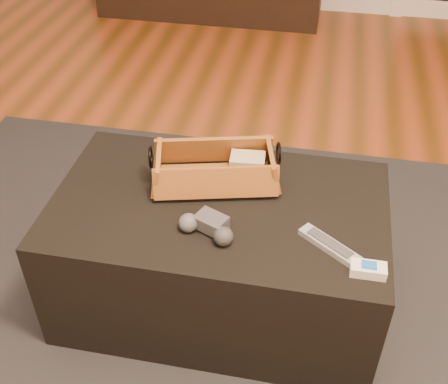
% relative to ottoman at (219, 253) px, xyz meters
% --- Properties ---
extents(floor, '(5.00, 5.50, 0.01)m').
position_rel_ottoman_xyz_m(floor, '(-0.15, 0.02, -0.23)').
color(floor, brown).
rests_on(floor, ground).
extents(area_rug, '(2.60, 2.00, 0.01)m').
position_rel_ottoman_xyz_m(area_rug, '(0.00, -0.05, -0.22)').
color(area_rug, black).
rests_on(area_rug, floor).
extents(ottoman, '(1.00, 0.60, 0.42)m').
position_rel_ottoman_xyz_m(ottoman, '(0.00, 0.00, 0.00)').
color(ottoman, black).
rests_on(ottoman, area_rug).
extents(tv_remote, '(0.21, 0.11, 0.02)m').
position_rel_ottoman_xyz_m(tv_remote, '(-0.05, 0.08, 0.23)').
color(tv_remote, black).
rests_on(tv_remote, wicker_basket).
extents(cloth_bundle, '(0.11, 0.08, 0.06)m').
position_rel_ottoman_xyz_m(cloth_bundle, '(0.06, 0.15, 0.25)').
color(cloth_bundle, tan).
rests_on(cloth_bundle, wicker_basket).
extents(wicker_basket, '(0.42, 0.29, 0.14)m').
position_rel_ottoman_xyz_m(wicker_basket, '(-0.03, 0.10, 0.26)').
color(wicker_basket, '#996722').
rests_on(wicker_basket, ottoman).
extents(game_controller, '(0.17, 0.13, 0.05)m').
position_rel_ottoman_xyz_m(game_controller, '(-0.00, -0.14, 0.24)').
color(game_controller, '#38383B').
rests_on(game_controller, ottoman).
extents(silver_remote, '(0.18, 0.14, 0.02)m').
position_rel_ottoman_xyz_m(silver_remote, '(0.33, -0.13, 0.22)').
color(silver_remote, '#9A9BA1').
rests_on(silver_remote, ottoman).
extents(cream_gadget, '(0.09, 0.05, 0.03)m').
position_rel_ottoman_xyz_m(cream_gadget, '(0.43, -0.20, 0.23)').
color(cream_gadget, silver).
rests_on(cream_gadget, ottoman).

